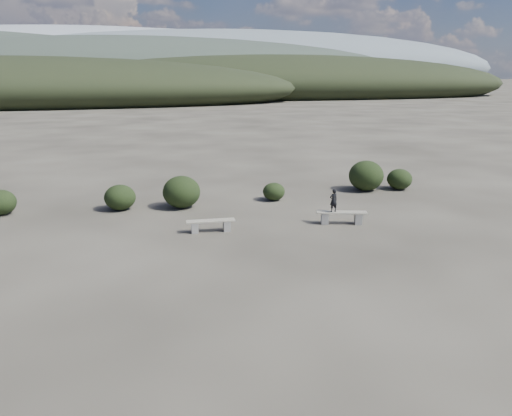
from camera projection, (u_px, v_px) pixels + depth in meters
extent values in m
plane|color=#2C2922|center=(310.00, 279.00, 13.31)|extent=(1200.00, 1200.00, 0.00)
cube|color=gray|center=(195.00, 228.00, 17.18)|extent=(0.25, 0.34, 0.37)
cube|color=gray|center=(227.00, 226.00, 17.39)|extent=(0.25, 0.34, 0.37)
cube|color=gray|center=(211.00, 221.00, 17.23)|extent=(1.69, 0.44, 0.05)
cube|color=gray|center=(325.00, 218.00, 18.23)|extent=(0.35, 0.41, 0.41)
cube|color=gray|center=(358.00, 219.00, 18.18)|extent=(0.35, 0.41, 0.41)
cube|color=gray|center=(342.00, 212.00, 18.15)|extent=(1.86, 0.89, 0.05)
imported|color=black|center=(334.00, 200.00, 18.05)|extent=(0.34, 0.25, 0.84)
ellipsoid|color=black|center=(120.00, 197.00, 20.05)|extent=(1.25, 1.25, 1.02)
ellipsoid|color=black|center=(182.00, 192.00, 20.35)|extent=(1.53, 1.53, 1.31)
ellipsoid|color=black|center=(274.00, 192.00, 21.61)|extent=(0.96, 0.96, 0.77)
ellipsoid|color=black|center=(366.00, 176.00, 23.38)|extent=(1.62, 1.62, 1.42)
ellipsoid|color=black|center=(400.00, 179.00, 23.67)|extent=(1.17, 1.17, 0.98)
ellipsoid|color=black|center=(1.00, 202.00, 19.34)|extent=(1.16, 1.16, 0.98)
ellipsoid|color=black|center=(9.00, 90.00, 90.90)|extent=(110.00, 40.00, 12.00)
ellipsoid|color=black|center=(289.00, 84.00, 123.84)|extent=(120.00, 44.00, 14.00)
ellipsoid|color=#2C352B|center=(139.00, 75.00, 161.71)|extent=(190.00, 64.00, 24.00)
ellipsoid|color=slate|center=(248.00, 67.00, 308.34)|extent=(340.00, 110.00, 44.00)
ellipsoid|color=gray|center=(89.00, 65.00, 377.36)|extent=(460.00, 140.00, 56.00)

